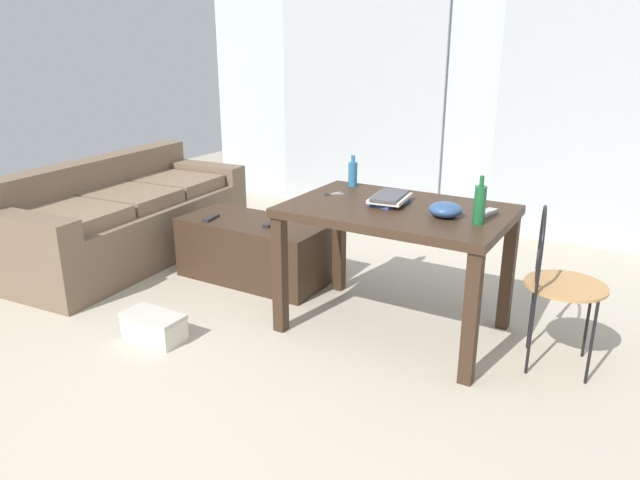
# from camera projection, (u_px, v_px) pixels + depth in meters

# --- Properties ---
(ground_plane) EXTENTS (8.90, 8.90, 0.00)m
(ground_plane) POSITION_uv_depth(u_px,v_px,m) (352.00, 315.00, 3.79)
(ground_plane) COLOR #B2A893
(wall_back) EXTENTS (5.67, 0.10, 2.61)m
(wall_back) POSITION_uv_depth(u_px,v_px,m) (475.00, 82.00, 5.21)
(wall_back) COLOR silver
(wall_back) RESTS_ON ground
(curtains) EXTENTS (3.88, 0.03, 2.15)m
(curtains) POSITION_uv_depth(u_px,v_px,m) (470.00, 110.00, 5.21)
(curtains) COLOR #B2B7BC
(curtains) RESTS_ON ground
(couch) EXTENTS (1.03, 2.12, 0.75)m
(couch) POSITION_uv_depth(u_px,v_px,m) (124.00, 219.00, 4.74)
(couch) COLOR brown
(couch) RESTS_ON ground
(coffee_table) EXTENTS (1.06, 0.51, 0.44)m
(coffee_table) POSITION_uv_depth(u_px,v_px,m) (255.00, 250.00, 4.31)
(coffee_table) COLOR #382619
(coffee_table) RESTS_ON ground
(craft_table) EXTENTS (1.24, 0.82, 0.76)m
(craft_table) POSITION_uv_depth(u_px,v_px,m) (397.00, 225.00, 3.41)
(craft_table) COLOR #382619
(craft_table) RESTS_ON ground
(wire_chair) EXTENTS (0.41, 0.43, 0.87)m
(wire_chair) POSITION_uv_depth(u_px,v_px,m) (553.00, 270.00, 3.07)
(wire_chair) COLOR #B7844C
(wire_chair) RESTS_ON ground
(bottle_near) EXTENTS (0.06, 0.06, 0.20)m
(bottle_near) POSITION_uv_depth(u_px,v_px,m) (353.00, 173.00, 3.83)
(bottle_near) COLOR teal
(bottle_near) RESTS_ON craft_table
(bottle_far) EXTENTS (0.06, 0.06, 0.25)m
(bottle_far) POSITION_uv_depth(u_px,v_px,m) (480.00, 204.00, 3.04)
(bottle_far) COLOR #195B2D
(bottle_far) RESTS_ON craft_table
(bowl) EXTENTS (0.18, 0.18, 0.08)m
(bowl) POSITION_uv_depth(u_px,v_px,m) (445.00, 210.00, 3.18)
(bowl) COLOR #2D4C7A
(bowl) RESTS_ON craft_table
(book_stack) EXTENTS (0.22, 0.30, 0.06)m
(book_stack) POSITION_uv_depth(u_px,v_px,m) (390.00, 199.00, 3.43)
(book_stack) COLOR #33519E
(book_stack) RESTS_ON craft_table
(tv_remote_on_table) EXTENTS (0.08, 0.17, 0.02)m
(tv_remote_on_table) POSITION_uv_depth(u_px,v_px,m) (487.00, 213.00, 3.23)
(tv_remote_on_table) COLOR #B7B7B2
(tv_remote_on_table) RESTS_ON craft_table
(scissors) EXTENTS (0.10, 0.11, 0.00)m
(scissors) POSITION_uv_depth(u_px,v_px,m) (331.00, 194.00, 3.65)
(scissors) COLOR #9EA0A5
(scissors) RESTS_ON craft_table
(tv_remote_primary) EXTENTS (0.05, 0.15, 0.02)m
(tv_remote_primary) POSITION_uv_depth(u_px,v_px,m) (272.00, 224.00, 4.14)
(tv_remote_primary) COLOR #232326
(tv_remote_primary) RESTS_ON coffee_table
(tv_remote_secondary) EXTENTS (0.08, 0.17, 0.02)m
(tv_remote_secondary) POSITION_uv_depth(u_px,v_px,m) (211.00, 218.00, 4.27)
(tv_remote_secondary) COLOR #232326
(tv_remote_secondary) RESTS_ON coffee_table
(shoebox) EXTENTS (0.37, 0.19, 0.16)m
(shoebox) POSITION_uv_depth(u_px,v_px,m) (154.00, 326.00, 3.46)
(shoebox) COLOR beige
(shoebox) RESTS_ON ground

